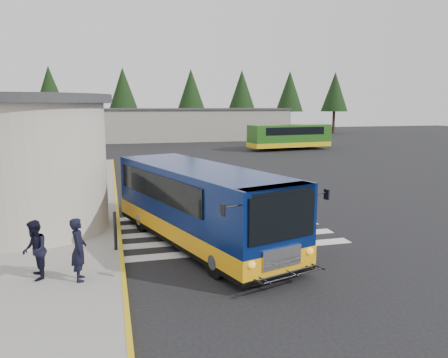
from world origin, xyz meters
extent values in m
plane|color=black|center=(0.00, 0.00, 0.00)|extent=(140.00, 140.00, 0.00)
cube|color=gold|center=(-4.05, 4.00, 0.08)|extent=(0.12, 34.00, 0.16)
cylinder|color=beige|center=(-7.00, 0.50, 2.40)|extent=(5.20, 5.20, 4.50)
cylinder|color=#38383A|center=(-7.00, 0.50, 4.80)|extent=(5.80, 5.80, 0.30)
cube|color=black|center=(-6.48, 5.00, 1.25)|extent=(0.08, 1.20, 2.20)
cube|color=#38383A|center=(-6.00, 5.00, 2.55)|extent=(1.20, 1.80, 0.12)
cube|color=silver|center=(-0.50, -3.20, 0.01)|extent=(8.00, 0.55, 0.01)
cube|color=silver|center=(-0.50, -2.00, 0.01)|extent=(8.00, 0.55, 0.01)
cube|color=silver|center=(-0.50, -0.80, 0.01)|extent=(8.00, 0.55, 0.01)
cube|color=silver|center=(-0.50, 0.40, 0.01)|extent=(8.00, 0.55, 0.01)
cube|color=silver|center=(-0.50, 1.60, 0.01)|extent=(8.00, 0.55, 0.01)
cube|color=gray|center=(6.00, 42.00, 2.00)|extent=(26.00, 8.00, 4.00)
cube|color=#38383A|center=(6.00, 42.00, 4.10)|extent=(26.40, 8.40, 0.20)
cylinder|color=black|center=(-12.00, 50.00, 1.80)|extent=(0.44, 0.44, 3.60)
cone|color=black|center=(-12.00, 50.00, 6.80)|extent=(4.40, 4.40, 6.40)
cylinder|color=black|center=(-2.00, 50.00, 1.80)|extent=(0.44, 0.44, 3.60)
cone|color=black|center=(-2.00, 50.00, 6.80)|extent=(4.40, 4.40, 6.40)
cylinder|color=black|center=(8.00, 50.00, 1.80)|extent=(0.44, 0.44, 3.60)
cone|color=black|center=(8.00, 50.00, 6.80)|extent=(4.40, 4.40, 6.40)
cylinder|color=black|center=(16.00, 50.00, 1.80)|extent=(0.44, 0.44, 3.60)
cone|color=black|center=(16.00, 50.00, 6.80)|extent=(4.40, 4.40, 6.40)
cylinder|color=black|center=(24.00, 50.00, 1.80)|extent=(0.44, 0.44, 3.60)
cone|color=black|center=(24.00, 50.00, 6.80)|extent=(4.40, 4.40, 6.40)
cylinder|color=black|center=(32.00, 50.00, 1.80)|extent=(0.44, 0.44, 3.60)
cone|color=black|center=(32.00, 50.00, 6.80)|extent=(4.40, 4.40, 6.40)
cube|color=#071751|center=(-1.47, -2.22, 1.48)|extent=(4.79, 8.77, 2.21)
cube|color=#F8A410|center=(-1.47, -2.22, 0.64)|extent=(4.83, 8.81, 0.53)
cube|color=black|center=(-1.47, -2.22, 0.33)|extent=(4.82, 8.80, 0.21)
cube|color=black|center=(-0.19, -6.27, 1.83)|extent=(1.99, 0.68, 1.17)
cube|color=silver|center=(-0.19, -6.28, 0.80)|extent=(1.18, 0.42, 0.52)
cube|color=black|center=(-2.84, -1.87, 1.93)|extent=(1.91, 5.92, 0.85)
cube|color=black|center=(-0.56, -1.15, 1.93)|extent=(1.91, 5.92, 0.85)
cylinder|color=black|center=(-1.61, -5.22, 0.45)|extent=(0.54, 0.95, 0.90)
cylinder|color=black|center=(0.36, -4.60, 0.45)|extent=(0.54, 0.95, 0.90)
cylinder|color=black|center=(-3.19, -0.21, 0.45)|extent=(0.54, 0.95, 0.90)
cylinder|color=black|center=(-1.22, 0.42, 0.45)|extent=(0.54, 0.95, 0.90)
cube|color=black|center=(-1.81, -6.62, 2.21)|extent=(0.10, 0.18, 0.28)
cube|color=black|center=(1.33, -5.63, 2.21)|extent=(0.10, 0.18, 0.28)
imported|color=black|center=(-5.13, -4.84, 0.97)|extent=(0.43, 0.62, 1.63)
imported|color=black|center=(-6.22, -4.48, 0.92)|extent=(0.70, 0.83, 1.54)
cylinder|color=black|center=(-4.20, -2.62, 0.76)|extent=(0.10, 0.10, 1.21)
cube|color=#071752|center=(14.70, 28.02, 1.42)|extent=(8.56, 4.88, 2.11)
cube|color=gold|center=(14.70, 28.02, 0.57)|extent=(8.59, 4.91, 0.46)
cube|color=black|center=(14.70, 28.02, 1.93)|extent=(6.84, 4.32, 0.73)
cube|color=#225717|center=(13.85, 26.04, 1.49)|extent=(8.90, 3.47, 2.21)
cube|color=gold|center=(13.85, 26.04, 0.60)|extent=(8.93, 3.50, 0.48)
cube|color=black|center=(13.85, 26.04, 2.02)|extent=(6.99, 3.28, 0.77)
camera|label=1|loc=(-4.26, -16.03, 4.56)|focal=35.00mm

